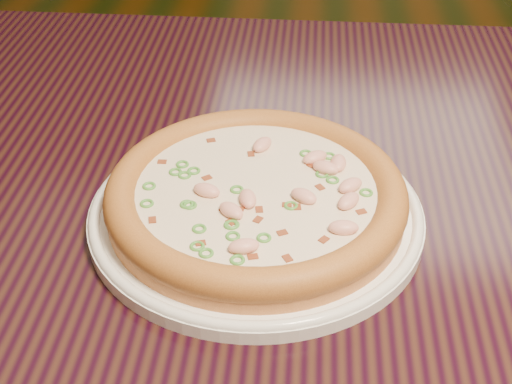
{
  "coord_description": "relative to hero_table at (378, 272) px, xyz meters",
  "views": [
    {
      "loc": [
        -0.35,
        -1.38,
        1.14
      ],
      "look_at": [
        -0.39,
        -0.89,
        0.78
      ],
      "focal_mm": 50.0,
      "sensor_mm": 36.0,
      "label": 1
    }
  ],
  "objects": [
    {
      "name": "ground",
      "position": [
        0.27,
        0.84,
        -0.65
      ],
      "size": [
        9.0,
        9.0,
        0.0
      ],
      "primitive_type": "plane",
      "color": "black"
    },
    {
      "name": "hero_table",
      "position": [
        0.0,
        0.0,
        0.0
      ],
      "size": [
        1.2,
        0.8,
        0.75
      ],
      "color": "black",
      "rests_on": "ground"
    },
    {
      "name": "plate",
      "position": [
        -0.12,
        -0.05,
        0.11
      ],
      "size": [
        0.29,
        0.29,
        0.02
      ],
      "color": "white",
      "rests_on": "hero_table"
    },
    {
      "name": "pizza",
      "position": [
        -0.12,
        -0.05,
        0.13
      ],
      "size": [
        0.26,
        0.26,
        0.03
      ],
      "color": "#CC844F",
      "rests_on": "plate"
    }
  ]
}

